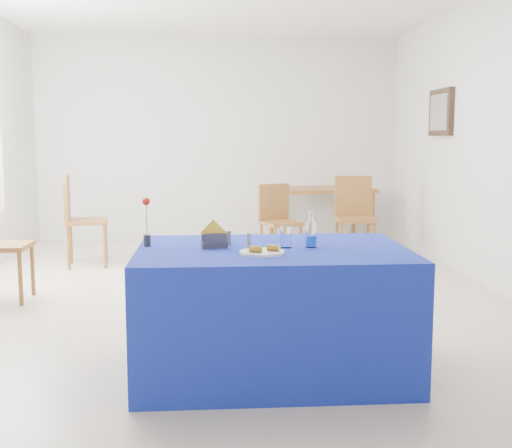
{
  "coord_description": "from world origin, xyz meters",
  "views": [
    {
      "loc": [
        -0.13,
        -5.51,
        1.4
      ],
      "look_at": [
        0.13,
        -1.88,
        0.92
      ],
      "focal_mm": 45.0,
      "sensor_mm": 36.0,
      "label": 1
    }
  ],
  "objects_px": {
    "chair_bg_right": "(354,212)",
    "chair_bg_left": "(278,216)",
    "blue_table": "(272,310)",
    "oak_table": "(321,194)",
    "chair_win_b": "(78,214)",
    "water_bottle": "(311,235)",
    "plate": "(262,252)"
  },
  "relations": [
    {
      "from": "chair_bg_right",
      "to": "chair_bg_left",
      "type": "bearing_deg",
      "value": 179.81
    },
    {
      "from": "blue_table",
      "to": "oak_table",
      "type": "height_order",
      "value": "blue_table"
    },
    {
      "from": "chair_bg_left",
      "to": "chair_win_b",
      "type": "distance_m",
      "value": 2.26
    },
    {
      "from": "water_bottle",
      "to": "oak_table",
      "type": "xyz_separation_m",
      "value": [
        0.89,
        4.73,
        -0.15
      ]
    },
    {
      "from": "water_bottle",
      "to": "chair_bg_right",
      "type": "xyz_separation_m",
      "value": [
        1.08,
        3.58,
        -0.27
      ]
    },
    {
      "from": "chair_bg_right",
      "to": "chair_win_b",
      "type": "relative_size",
      "value": 0.97
    },
    {
      "from": "oak_table",
      "to": "chair_win_b",
      "type": "height_order",
      "value": "chair_win_b"
    },
    {
      "from": "plate",
      "to": "blue_table",
      "type": "distance_m",
      "value": 0.44
    },
    {
      "from": "blue_table",
      "to": "water_bottle",
      "type": "height_order",
      "value": "water_bottle"
    },
    {
      "from": "chair_bg_left",
      "to": "chair_win_b",
      "type": "xyz_separation_m",
      "value": [
        -2.24,
        -0.25,
        0.07
      ]
    },
    {
      "from": "chair_win_b",
      "to": "oak_table",
      "type": "bearing_deg",
      "value": -73.76
    },
    {
      "from": "chair_bg_left",
      "to": "oak_table",
      "type": "bearing_deg",
      "value": 34.87
    },
    {
      "from": "water_bottle",
      "to": "chair_win_b",
      "type": "relative_size",
      "value": 0.21
    },
    {
      "from": "chair_bg_left",
      "to": "chair_bg_right",
      "type": "relative_size",
      "value": 0.9
    },
    {
      "from": "water_bottle",
      "to": "chair_bg_left",
      "type": "relative_size",
      "value": 0.24
    },
    {
      "from": "plate",
      "to": "chair_bg_right",
      "type": "distance_m",
      "value": 4.03
    },
    {
      "from": "blue_table",
      "to": "oak_table",
      "type": "xyz_separation_m",
      "value": [
        1.12,
        4.74,
        0.3
      ]
    },
    {
      "from": "plate",
      "to": "oak_table",
      "type": "height_order",
      "value": "plate"
    },
    {
      "from": "chair_bg_left",
      "to": "chair_bg_right",
      "type": "bearing_deg",
      "value": -26.28
    },
    {
      "from": "blue_table",
      "to": "chair_win_b",
      "type": "relative_size",
      "value": 1.59
    },
    {
      "from": "plate",
      "to": "oak_table",
      "type": "bearing_deg",
      "value": 76.33
    },
    {
      "from": "chair_win_b",
      "to": "chair_bg_left",
      "type": "bearing_deg",
      "value": -91.98
    },
    {
      "from": "water_bottle",
      "to": "chair_bg_left",
      "type": "xyz_separation_m",
      "value": [
        0.19,
        3.63,
        -0.32
      ]
    },
    {
      "from": "chair_bg_right",
      "to": "blue_table",
      "type": "bearing_deg",
      "value": -106.58
    },
    {
      "from": "oak_table",
      "to": "chair_bg_left",
      "type": "height_order",
      "value": "chair_bg_left"
    },
    {
      "from": "blue_table",
      "to": "chair_bg_left",
      "type": "relative_size",
      "value": 1.81
    },
    {
      "from": "blue_table",
      "to": "water_bottle",
      "type": "bearing_deg",
      "value": 2.78
    },
    {
      "from": "blue_table",
      "to": "chair_bg_right",
      "type": "relative_size",
      "value": 1.64
    },
    {
      "from": "blue_table",
      "to": "water_bottle",
      "type": "relative_size",
      "value": 7.44
    },
    {
      "from": "plate",
      "to": "oak_table",
      "type": "xyz_separation_m",
      "value": [
        1.2,
        4.93,
        -0.09
      ]
    },
    {
      "from": "water_bottle",
      "to": "chair_bg_right",
      "type": "bearing_deg",
      "value": 73.19
    },
    {
      "from": "oak_table",
      "to": "chair_bg_right",
      "type": "xyz_separation_m",
      "value": [
        0.19,
        -1.15,
        -0.11
      ]
    }
  ]
}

